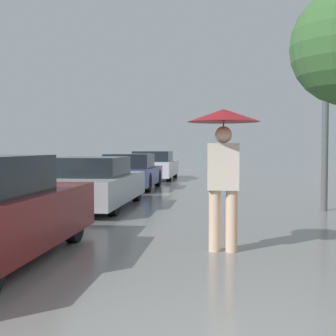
% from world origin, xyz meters
% --- Properties ---
extents(pedestrian, '(0.99, 0.99, 1.96)m').
position_xyz_m(pedestrian, '(-0.19, 3.74, 1.49)').
color(pedestrian, beige).
rests_on(pedestrian, ground_plane).
extents(parked_car_second, '(1.82, 4.39, 1.21)m').
position_xyz_m(parked_car_second, '(-3.28, 8.20, 0.57)').
color(parked_car_second, '#9EA3A8').
rests_on(parked_car_second, ground_plane).
extents(parked_car_third, '(1.76, 3.86, 1.21)m').
position_xyz_m(parked_car_third, '(-3.34, 13.30, 0.57)').
color(parked_car_third, navy).
rests_on(parked_car_third, ground_plane).
extents(parked_car_farthest, '(1.86, 4.30, 1.27)m').
position_xyz_m(parked_car_farthest, '(-3.23, 18.21, 0.60)').
color(parked_car_farthest, silver).
rests_on(parked_car_farthest, ground_plane).
extents(street_lamp, '(0.34, 0.34, 4.13)m').
position_xyz_m(street_lamp, '(2.11, 8.19, 2.58)').
color(street_lamp, '#515456').
rests_on(street_lamp, ground_plane).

